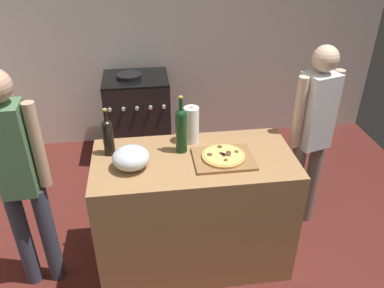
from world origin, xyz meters
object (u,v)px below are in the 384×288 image
at_px(wine_bottle_amber, 108,135).
at_px(wine_bottle_green, 181,129).
at_px(pizza, 224,156).
at_px(mixing_bowl, 131,158).
at_px(person_in_stripes, 19,175).
at_px(person_in_red, 313,131).
at_px(stove, 138,117).
at_px(paper_towel_roll, 191,125).

height_order(wine_bottle_amber, wine_bottle_green, wine_bottle_green).
height_order(pizza, mixing_bowl, mixing_bowl).
relative_size(pizza, wine_bottle_green, 0.70).
relative_size(mixing_bowl, person_in_stripes, 0.15).
relative_size(mixing_bowl, person_in_red, 0.15).
bearing_deg(stove, person_in_stripes, -113.75).
bearing_deg(mixing_bowl, stove, 88.86).
distance_m(mixing_bowl, stove, 1.76).
height_order(paper_towel_roll, wine_bottle_green, wine_bottle_green).
distance_m(mixing_bowl, person_in_red, 1.43).
xyz_separation_m(wine_bottle_green, stove, (-0.31, 1.51, -0.65)).
bearing_deg(pizza, wine_bottle_amber, 166.54).
xyz_separation_m(wine_bottle_green, person_in_stripes, (-1.05, -0.17, -0.17)).
bearing_deg(wine_bottle_amber, paper_towel_roll, 9.02).
height_order(pizza, person_in_red, person_in_red).
bearing_deg(mixing_bowl, paper_towel_roll, 33.35).
relative_size(pizza, stove, 0.31).
bearing_deg(wine_bottle_amber, person_in_stripes, -160.73).
distance_m(mixing_bowl, person_in_stripes, 0.71).
xyz_separation_m(pizza, person_in_stripes, (-1.31, -0.01, -0.02)).
bearing_deg(wine_bottle_green, wine_bottle_amber, 176.57).
height_order(mixing_bowl, person_in_stripes, person_in_stripes).
xyz_separation_m(mixing_bowl, wine_bottle_amber, (-0.15, 0.19, 0.07)).
xyz_separation_m(wine_bottle_amber, stove, (0.18, 1.48, -0.61)).
bearing_deg(person_in_red, mixing_bowl, -165.75).
bearing_deg(wine_bottle_amber, pizza, -13.46).
height_order(stove, person_in_red, person_in_red).
bearing_deg(person_in_stripes, pizza, 0.60).
relative_size(wine_bottle_amber, person_in_red, 0.22).
bearing_deg(person_in_red, paper_towel_roll, -175.87).
distance_m(wine_bottle_amber, person_in_stripes, 0.61).
bearing_deg(person_in_stripes, person_in_red, 9.66).
height_order(paper_towel_roll, person_in_red, person_in_red).
height_order(wine_bottle_green, person_in_red, person_in_red).
relative_size(pizza, mixing_bowl, 1.20).
bearing_deg(wine_bottle_green, person_in_red, 10.35).
xyz_separation_m(pizza, person_in_red, (0.77, 0.34, -0.05)).
relative_size(wine_bottle_green, person_in_red, 0.26).
xyz_separation_m(mixing_bowl, wine_bottle_green, (0.34, 0.16, 0.10)).
bearing_deg(paper_towel_roll, stove, 105.88).
relative_size(wine_bottle_green, stove, 0.43).
bearing_deg(pizza, mixing_bowl, -179.09).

